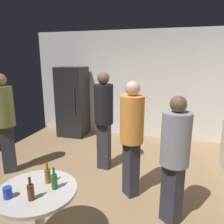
# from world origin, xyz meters

# --- Properties ---
(ground_plane) EXTENTS (5.20, 5.20, 0.10)m
(ground_plane) POSITION_xyz_m (0.00, 0.00, -0.05)
(ground_plane) COLOR #9E7C56
(wall_back) EXTENTS (5.32, 0.06, 2.70)m
(wall_back) POSITION_xyz_m (0.00, 2.63, 1.35)
(wall_back) COLOR silver
(wall_back) RESTS_ON ground_plane
(refrigerator) EXTENTS (0.70, 0.68, 1.80)m
(refrigerator) POSITION_xyz_m (-1.52, 2.20, 0.90)
(refrigerator) COLOR black
(refrigerator) RESTS_ON ground_plane
(foreground_table) EXTENTS (0.80, 0.80, 0.73)m
(foreground_table) POSITION_xyz_m (-0.24, -1.27, 0.63)
(foreground_table) COLOR beige
(foreground_table) RESTS_ON ground_plane
(beer_bottle_amber) EXTENTS (0.06, 0.06, 0.23)m
(beer_bottle_amber) POSITION_xyz_m (-0.20, -1.13, 0.82)
(beer_bottle_amber) COLOR #8C5919
(beer_bottle_amber) RESTS_ON foreground_table
(beer_bottle_brown) EXTENTS (0.06, 0.06, 0.23)m
(beer_bottle_brown) POSITION_xyz_m (-0.19, -1.43, 0.82)
(beer_bottle_brown) COLOR #593314
(beer_bottle_brown) RESTS_ON foreground_table
(beer_bottle_green) EXTENTS (0.06, 0.06, 0.23)m
(beer_bottle_green) POSITION_xyz_m (-0.08, -1.21, 0.82)
(beer_bottle_green) COLOR #26662D
(beer_bottle_green) RESTS_ON foreground_table
(plastic_cup_blue) EXTENTS (0.08, 0.08, 0.11)m
(plastic_cup_blue) POSITION_xyz_m (-0.42, -1.46, 0.79)
(plastic_cup_blue) COLOR blue
(plastic_cup_blue) RESTS_ON foreground_table
(person_in_orange_shirt) EXTENTS (0.48, 0.48, 1.72)m
(person_in_orange_shirt) POSITION_xyz_m (0.48, -0.03, 1.01)
(person_in_orange_shirt) COLOR #2D2D38
(person_in_orange_shirt) RESTS_ON ground_plane
(person_in_black_shirt) EXTENTS (0.37, 0.37, 1.78)m
(person_in_black_shirt) POSITION_xyz_m (-0.16, 0.65, 1.05)
(person_in_black_shirt) COLOR #2D2D38
(person_in_black_shirt) RESTS_ON ground_plane
(person_in_olive_shirt) EXTENTS (0.48, 0.48, 1.77)m
(person_in_olive_shirt) POSITION_xyz_m (-1.76, 0.05, 1.04)
(person_in_olive_shirt) COLOR #2D2D38
(person_in_olive_shirt) RESTS_ON ground_plane
(person_in_gray_shirt) EXTENTS (0.48, 0.48, 1.61)m
(person_in_gray_shirt) POSITION_xyz_m (1.08, -0.45, 0.94)
(person_in_gray_shirt) COLOR #2D2D38
(person_in_gray_shirt) RESTS_ON ground_plane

